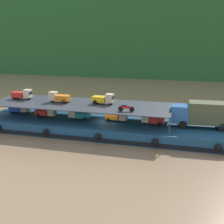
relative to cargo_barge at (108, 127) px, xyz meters
name	(u,v)px	position (x,y,z in m)	size (l,w,h in m)	color
ground_plane	(108,132)	(0.00, 0.03, -0.75)	(400.00, 400.00, 0.00)	#7F664C
hillside_far_bank	(165,16)	(0.00, 64.72, 16.80)	(127.17, 36.04, 31.15)	#235628
cargo_barge	(108,127)	(0.00, 0.00, 0.00)	(32.93, 8.99, 1.50)	navy
covered_lorry	(203,114)	(11.48, 0.17, 2.44)	(7.93, 2.59, 3.10)	#285BA3
cargo_rack	(80,104)	(-3.80, 0.03, 2.69)	(23.73, 7.59, 2.00)	#2D333D
mini_truck_lower_stern	(20,108)	(-13.04, 0.57, 1.44)	(2.76, 1.23, 1.38)	#1E47B7
mini_truck_lower_aft	(46,112)	(-8.50, -0.33, 1.44)	(2.75, 1.22, 1.38)	red
mini_truck_lower_mid	(79,114)	(-3.89, -0.26, 1.44)	(2.80, 1.30, 1.38)	teal
mini_truck_lower_fore	(117,116)	(1.11, 0.12, 1.44)	(2.77, 1.26, 1.38)	orange
mini_truck_lower_bow	(153,119)	(5.65, -0.04, 1.44)	(2.74, 1.20, 1.38)	red
mini_truck_upper_stern	(22,94)	(-12.54, 0.67, 3.44)	(2.74, 1.20, 1.38)	red
mini_truck_upper_mid	(59,97)	(-6.79, 0.14, 3.44)	(2.77, 1.25, 1.38)	orange
mini_truck_upper_fore	(103,99)	(-0.83, 0.69, 3.44)	(2.79, 1.28, 1.38)	gold
motorcycle_upper_port	(126,108)	(2.81, -2.25, 3.18)	(1.90, 0.55, 0.87)	black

